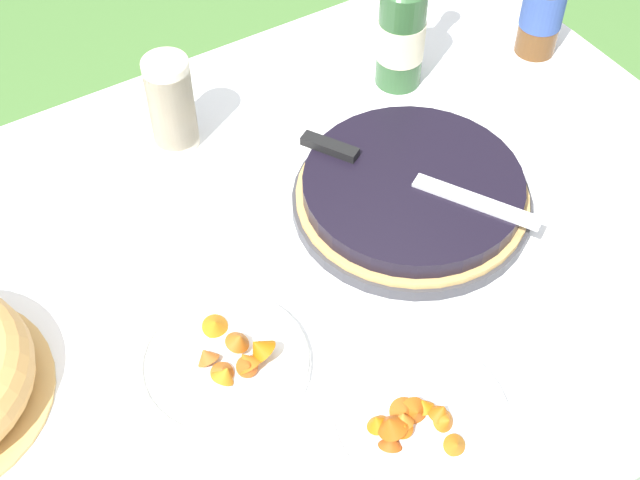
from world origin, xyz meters
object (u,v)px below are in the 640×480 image
object	(u,v)px
cider_bottle_green	(402,28)
cup_stack	(171,104)
snack_plate_far	(417,416)
snack_plate_near	(225,361)
berry_tart	(413,195)
serving_knife	(397,172)

from	to	relation	value
cider_bottle_green	cup_stack	bearing A→B (deg)	171.67
cider_bottle_green	snack_plate_far	size ratio (longest dim) A/B	1.31
cider_bottle_green	snack_plate_near	world-z (taller)	cider_bottle_green
berry_tart	cider_bottle_green	xyz separation A→B (m)	(0.15, 0.26, 0.08)
serving_knife	snack_plate_far	world-z (taller)	serving_knife
snack_plate_far	serving_knife	bearing A→B (deg)	59.47
cup_stack	cider_bottle_green	world-z (taller)	cider_bottle_green
snack_plate_near	cider_bottle_green	bearing A→B (deg)	34.66
cup_stack	snack_plate_near	bearing A→B (deg)	-107.33
cup_stack	snack_plate_far	size ratio (longest dim) A/B	0.71
snack_plate_near	berry_tart	bearing A→B (deg)	15.46
cider_bottle_green	serving_knife	bearing A→B (deg)	-125.73
serving_knife	snack_plate_far	distance (m)	0.38
serving_knife	snack_plate_near	distance (m)	0.38
berry_tart	serving_knife	bearing A→B (deg)	120.71
berry_tart	cider_bottle_green	distance (m)	0.31
serving_knife	cider_bottle_green	size ratio (longest dim) A/B	1.12
snack_plate_far	snack_plate_near	bearing A→B (deg)	129.99
berry_tart	cider_bottle_green	bearing A→B (deg)	59.39
snack_plate_near	snack_plate_far	distance (m)	0.25
berry_tart	cup_stack	distance (m)	0.40
cider_bottle_green	snack_plate_far	distance (m)	0.67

